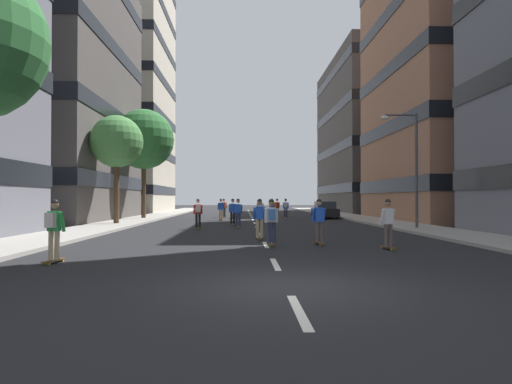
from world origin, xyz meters
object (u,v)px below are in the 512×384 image
street_tree_far (144,139)px  skater_7 (198,212)px  skater_0 (260,217)px  skater_11 (277,207)px  skater_4 (271,219)px  skater_12 (388,221)px  skater_3 (319,219)px  skater_13 (238,212)px  skater_10 (221,208)px  skater_5 (54,227)px  skater_2 (233,210)px  skater_8 (260,209)px  skater_1 (224,207)px  skater_6 (272,206)px  streetlamp_right (410,157)px  skater_9 (286,207)px  street_tree_mid (117,142)px  parked_car_near (325,211)px

street_tree_far → skater_7: 14.56m
skater_0 → skater_11: size_ratio=1.00×
skater_4 → skater_12: (4.03, -1.33, -0.03)m
skater_3 → skater_7: (-5.57, 8.89, 0.03)m
skater_3 → skater_13: bearing=108.0°
skater_7 → skater_10: same height
skater_7 → skater_5: bearing=-101.1°
skater_10 → skater_2: bearing=-80.1°
skater_8 → skater_2: bearing=-124.7°
skater_0 → skater_2: same height
skater_1 → skater_7: 15.29m
street_tree_far → skater_6: (11.41, 5.88, -5.86)m
skater_3 → street_tree_far: bearing=118.7°
skater_0 → skater_3: bearing=-43.3°
skater_12 → skater_5: bearing=-164.1°
skater_0 → skater_8: same height
skater_6 → skater_12: (2.16, -28.39, 0.00)m
streetlamp_right → skater_0: bearing=-147.4°
street_tree_far → skater_13: size_ratio=5.22×
skater_5 → skater_12: size_ratio=1.00×
skater_9 → skater_11: same height
skater_3 → skater_4: same height
street_tree_far → skater_13: street_tree_far is taller
skater_8 → skater_10: bearing=131.7°
street_tree_far → skater_1: 9.47m
skater_6 → skater_10: size_ratio=1.00×
street_tree_far → street_tree_mid: bearing=-90.0°
streetlamp_right → skater_0: streetlamp_right is taller
skater_11 → skater_12: bearing=-86.1°
street_tree_mid → skater_11: 17.37m
skater_9 → skater_1: bearing=164.8°
skater_2 → skater_10: 6.38m
skater_1 → skater_12: (6.86, -25.78, -0.03)m
skater_1 → skater_10: same height
skater_6 → skater_8: same height
streetlamp_right → skater_4: (-8.44, -8.02, -3.12)m
parked_car_near → skater_3: size_ratio=2.47×
skater_2 → skater_0: bearing=-82.5°
skater_0 → skater_9: bearing=81.2°
skater_2 → skater_6: size_ratio=1.00×
skater_4 → skater_5: bearing=-145.9°
skater_10 → skater_11: bearing=48.2°
skater_3 → skater_13: size_ratio=1.00×
parked_car_near → skater_1: 9.33m
street_tree_mid → skater_9: bearing=38.5°
skater_1 → skater_10: size_ratio=1.00×
parked_car_near → skater_13: (-7.66, -12.29, 0.29)m
skater_5 → skater_7: bearing=78.9°
skater_2 → skater_9: 10.86m
streetlamp_right → skater_5: bearing=-140.2°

